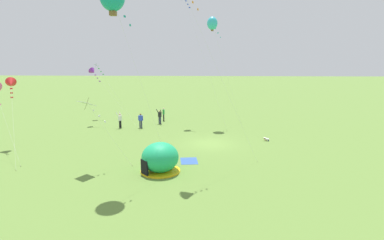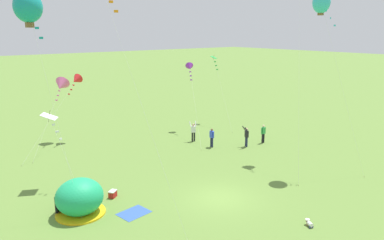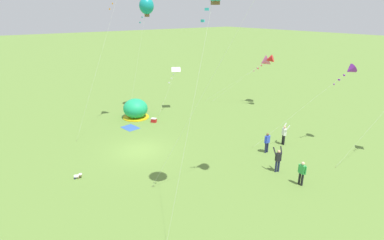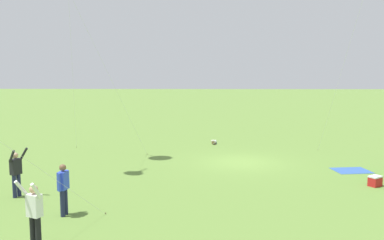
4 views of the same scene
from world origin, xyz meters
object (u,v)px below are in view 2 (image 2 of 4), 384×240
object	(u,v)px
kite_cyan	(321,2)
person_near_tent	(263,133)
kite_purple	(190,67)
person_flying_kite	(246,136)
kite_red	(76,80)
toddler_crawling	(309,223)
kite_white	(51,119)
kite_teal	(28,7)
popup_tent	(79,198)
kite_green	(215,61)
kite_pink	(61,86)
cooler_box	(113,194)
person_center_field	(212,137)
person_with_toddler	(193,131)

from	to	relation	value
kite_cyan	person_near_tent	bearing A→B (deg)	73.29
person_near_tent	kite_purple	xyz separation A→B (m)	(-2.07, 8.41, 5.53)
person_flying_kite	kite_red	distance (m)	16.49
toddler_crawling	kite_cyan	xyz separation A→B (m)	(7.87, 5.42, 11.95)
kite_cyan	kite_white	bearing A→B (deg)	152.56
kite_cyan	kite_teal	world-z (taller)	kite_cyan
person_near_tent	kite_white	bearing A→B (deg)	172.85
toddler_crawling	kite_purple	world-z (taller)	kite_purple
popup_tent	kite_green	size ratio (longest dim) A/B	0.37
kite_purple	person_near_tent	bearing A→B (deg)	-76.14
kite_red	kite_green	distance (m)	15.36
kite_pink	kite_purple	xyz separation A→B (m)	(12.04, -3.91, 1.23)
person_near_tent	kite_red	world-z (taller)	kite_red
person_flying_kite	kite_teal	bearing A→B (deg)	-178.94
kite_teal	toddler_crawling	bearing A→B (deg)	-48.81
kite_cyan	cooler_box	bearing A→B (deg)	163.04
toddler_crawling	kite_cyan	distance (m)	15.30
kite_cyan	person_center_field	bearing A→B (deg)	108.17
kite_teal	person_flying_kite	bearing A→B (deg)	1.06
kite_pink	kite_purple	world-z (taller)	kite_purple
cooler_box	kite_pink	distance (m)	15.22
person_near_tent	kite_pink	distance (m)	19.22
kite_white	kite_cyan	bearing A→B (deg)	-27.44
person_with_toddler	kite_red	bearing A→B (deg)	138.39
person_with_toddler	kite_purple	size ratio (longest dim) A/B	0.26
cooler_box	person_flying_kite	xyz separation A→B (m)	(14.28, 2.04, 0.78)
person_flying_kite	kite_purple	distance (m)	9.90
cooler_box	person_with_toddler	xyz separation A→B (m)	(11.58, 6.30, 0.78)
toddler_crawling	kite_cyan	size ratio (longest dim) A/B	0.04
person_near_tent	toddler_crawling	bearing A→B (deg)	-129.82
kite_red	kite_teal	size ratio (longest dim) A/B	0.58
kite_purple	kite_cyan	xyz separation A→B (m)	(0.19, -14.70, 5.64)
kite_red	kite_purple	bearing A→B (deg)	-16.69
person_with_toddler	cooler_box	bearing A→B (deg)	-151.44
person_center_field	person_near_tent	xyz separation A→B (m)	(4.61, -2.01, 0.00)
kite_green	kite_pink	bearing A→B (deg)	169.62
person_flying_kite	kite_white	size ratio (longest dim) A/B	0.36
toddler_crawling	kite_red	xyz separation A→B (m)	(-3.16, 23.37, 5.55)
popup_tent	kite_purple	xyz separation A→B (m)	(16.73, 11.10, 5.49)
kite_red	kite_pink	world-z (taller)	kite_red
kite_pink	kite_white	distance (m)	10.92
person_with_toddler	kite_cyan	distance (m)	15.72
kite_red	kite_cyan	distance (m)	22.01
person_center_field	person_near_tent	bearing A→B (deg)	-23.52
kite_white	kite_teal	size ratio (longest dim) A/B	0.42
cooler_box	kite_pink	size ratio (longest dim) A/B	0.11
kite_red	kite_green	bearing A→B (deg)	-8.77
person_center_field	person_flying_kite	bearing A→B (deg)	-35.95
kite_green	popup_tent	bearing A→B (deg)	-150.26
kite_green	kite_purple	world-z (taller)	kite_green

